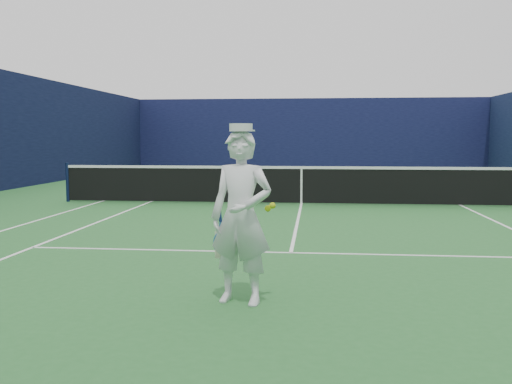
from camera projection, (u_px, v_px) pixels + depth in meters
ground at (301, 204)px, 14.99m from camera, size 80.00×80.00×0.00m
court_markings at (301, 204)px, 14.99m from camera, size 11.03×23.83×0.01m
windscreen_fence at (302, 128)px, 14.80m from camera, size 20.12×36.12×4.00m
tennis_net at (301, 183)px, 14.94m from camera, size 12.88×0.09×1.07m
tennis_player at (241, 217)px, 5.96m from camera, size 0.76×0.63×1.89m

